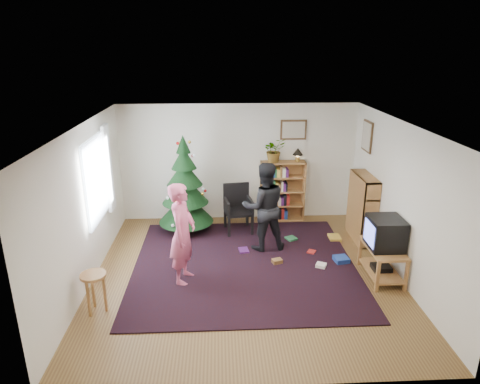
{
  "coord_description": "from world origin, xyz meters",
  "views": [
    {
      "loc": [
        -0.41,
        -6.31,
        3.64
      ],
      "look_at": [
        -0.04,
        1.02,
        1.1
      ],
      "focal_mm": 32.0,
      "sensor_mm": 36.0,
      "label": 1
    }
  ],
  "objects_px": {
    "picture_back": "(293,130)",
    "christmas_tree": "(185,192)",
    "armchair": "(238,206)",
    "crt_tv": "(385,233)",
    "stool": "(94,283)",
    "bookshelf_right": "(362,207)",
    "person_standing": "(182,234)",
    "potted_plant": "(274,150)",
    "tv_stand": "(382,259)",
    "bookshelf_back": "(282,190)",
    "table_lamp": "(298,152)",
    "picture_right": "(367,136)",
    "person_by_chair": "(264,207)"
  },
  "relations": [
    {
      "from": "bookshelf_back",
      "to": "tv_stand",
      "type": "height_order",
      "value": "bookshelf_back"
    },
    {
      "from": "person_standing",
      "to": "bookshelf_back",
      "type": "bearing_deg",
      "value": -25.09
    },
    {
      "from": "christmas_tree",
      "to": "tv_stand",
      "type": "distance_m",
      "value": 3.92
    },
    {
      "from": "stool",
      "to": "picture_right",
      "type": "bearing_deg",
      "value": 30.01
    },
    {
      "from": "tv_stand",
      "to": "stool",
      "type": "height_order",
      "value": "stool"
    },
    {
      "from": "bookshelf_back",
      "to": "person_standing",
      "type": "height_order",
      "value": "person_standing"
    },
    {
      "from": "picture_back",
      "to": "stool",
      "type": "bearing_deg",
      "value": -134.37
    },
    {
      "from": "bookshelf_right",
      "to": "tv_stand",
      "type": "distance_m",
      "value": 1.53
    },
    {
      "from": "tv_stand",
      "to": "person_standing",
      "type": "relative_size",
      "value": 0.56
    },
    {
      "from": "picture_right",
      "to": "table_lamp",
      "type": "height_order",
      "value": "picture_right"
    },
    {
      "from": "picture_back",
      "to": "christmas_tree",
      "type": "height_order",
      "value": "picture_back"
    },
    {
      "from": "christmas_tree",
      "to": "stool",
      "type": "height_order",
      "value": "christmas_tree"
    },
    {
      "from": "picture_back",
      "to": "christmas_tree",
      "type": "relative_size",
      "value": 0.27
    },
    {
      "from": "bookshelf_back",
      "to": "tv_stand",
      "type": "relative_size",
      "value": 1.41
    },
    {
      "from": "crt_tv",
      "to": "potted_plant",
      "type": "height_order",
      "value": "potted_plant"
    },
    {
      "from": "armchair",
      "to": "person_standing",
      "type": "height_order",
      "value": "person_standing"
    },
    {
      "from": "tv_stand",
      "to": "table_lamp",
      "type": "distance_m",
      "value": 2.98
    },
    {
      "from": "stool",
      "to": "table_lamp",
      "type": "xyz_separation_m",
      "value": [
        3.44,
        3.29,
        1.03
      ]
    },
    {
      "from": "bookshelf_right",
      "to": "stool",
      "type": "bearing_deg",
      "value": 116.03
    },
    {
      "from": "person_by_chair",
      "to": "potted_plant",
      "type": "relative_size",
      "value": 3.3
    },
    {
      "from": "armchair",
      "to": "person_by_chair",
      "type": "xyz_separation_m",
      "value": [
        0.43,
        -0.88,
        0.31
      ]
    },
    {
      "from": "person_by_chair",
      "to": "potted_plant",
      "type": "xyz_separation_m",
      "value": [
        0.34,
        1.41,
        0.72
      ]
    },
    {
      "from": "crt_tv",
      "to": "armchair",
      "type": "distance_m",
      "value": 3.05
    },
    {
      "from": "stool",
      "to": "tv_stand",
      "type": "bearing_deg",
      "value": 9.43
    },
    {
      "from": "stool",
      "to": "bookshelf_back",
      "type": "bearing_deg",
      "value": 46.35
    },
    {
      "from": "stool",
      "to": "crt_tv",
      "type": "bearing_deg",
      "value": 9.44
    },
    {
      "from": "bookshelf_back",
      "to": "table_lamp",
      "type": "relative_size",
      "value": 4.48
    },
    {
      "from": "picture_right",
      "to": "bookshelf_back",
      "type": "bearing_deg",
      "value": 158.99
    },
    {
      "from": "picture_back",
      "to": "bookshelf_right",
      "type": "height_order",
      "value": "picture_back"
    },
    {
      "from": "bookshelf_back",
      "to": "crt_tv",
      "type": "bearing_deg",
      "value": -63.42
    },
    {
      "from": "stool",
      "to": "bookshelf_right",
      "type": "bearing_deg",
      "value": 26.03
    },
    {
      "from": "stool",
      "to": "table_lamp",
      "type": "distance_m",
      "value": 4.87
    },
    {
      "from": "bookshelf_right",
      "to": "person_standing",
      "type": "distance_m",
      "value": 3.63
    },
    {
      "from": "armchair",
      "to": "crt_tv",
      "type": "bearing_deg",
      "value": -50.67
    },
    {
      "from": "christmas_tree",
      "to": "armchair",
      "type": "bearing_deg",
      "value": 0.61
    },
    {
      "from": "picture_back",
      "to": "person_standing",
      "type": "xyz_separation_m",
      "value": [
        -2.15,
        -2.62,
        -1.12
      ]
    },
    {
      "from": "armchair",
      "to": "table_lamp",
      "type": "distance_m",
      "value": 1.69
    },
    {
      "from": "bookshelf_back",
      "to": "potted_plant",
      "type": "height_order",
      "value": "potted_plant"
    },
    {
      "from": "picture_right",
      "to": "person_by_chair",
      "type": "xyz_separation_m",
      "value": [
        -2.08,
        -0.82,
        -1.11
      ]
    },
    {
      "from": "tv_stand",
      "to": "stool",
      "type": "xyz_separation_m",
      "value": [
        -4.42,
        -0.73,
        0.14
      ]
    },
    {
      "from": "crt_tv",
      "to": "table_lamp",
      "type": "xyz_separation_m",
      "value": [
        -0.98,
        2.56,
        0.7
      ]
    },
    {
      "from": "tv_stand",
      "to": "person_by_chair",
      "type": "bearing_deg",
      "value": 147.79
    },
    {
      "from": "bookshelf_back",
      "to": "table_lamp",
      "type": "distance_m",
      "value": 0.88
    },
    {
      "from": "crt_tv",
      "to": "person_standing",
      "type": "bearing_deg",
      "value": 178.78
    },
    {
      "from": "table_lamp",
      "to": "crt_tv",
      "type": "bearing_deg",
      "value": -69.05
    },
    {
      "from": "tv_stand",
      "to": "armchair",
      "type": "bearing_deg",
      "value": 137.97
    },
    {
      "from": "picture_back",
      "to": "christmas_tree",
      "type": "distance_m",
      "value": 2.6
    },
    {
      "from": "tv_stand",
      "to": "stool",
      "type": "bearing_deg",
      "value": -170.57
    },
    {
      "from": "christmas_tree",
      "to": "person_standing",
      "type": "distance_m",
      "value": 1.96
    },
    {
      "from": "picture_right",
      "to": "table_lamp",
      "type": "relative_size",
      "value": 2.07
    }
  ]
}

